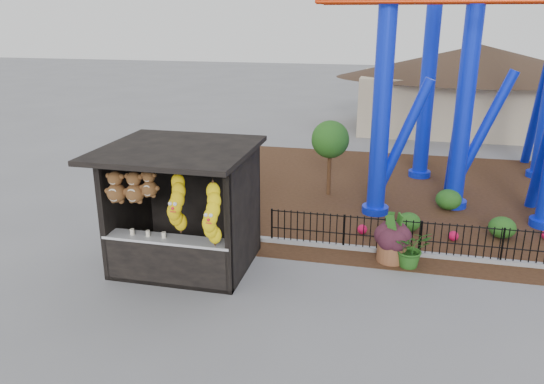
% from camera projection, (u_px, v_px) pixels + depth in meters
% --- Properties ---
extents(ground, '(120.00, 120.00, 0.00)m').
position_uv_depth(ground, '(293.00, 300.00, 11.83)').
color(ground, slate).
rests_on(ground, ground).
extents(mulch_bed, '(18.00, 12.00, 0.02)m').
position_uv_depth(mulch_bed, '(451.00, 199.00, 18.34)').
color(mulch_bed, '#331E11').
rests_on(mulch_bed, ground).
extents(curb, '(18.00, 0.18, 0.12)m').
position_uv_depth(curb, '(467.00, 259.00, 13.71)').
color(curb, gray).
rests_on(curb, ground).
extents(prize_booth, '(3.50, 3.40, 3.12)m').
position_uv_depth(prize_booth, '(180.00, 212.00, 12.84)').
color(prize_booth, black).
rests_on(prize_booth, ground).
extents(picket_fence, '(12.20, 0.06, 1.00)m').
position_uv_depth(picket_fence, '(507.00, 246.00, 13.38)').
color(picket_fence, black).
rests_on(picket_fence, ground).
extents(roller_coaster, '(11.00, 6.37, 10.82)m').
position_uv_depth(roller_coaster, '(511.00, 2.00, 16.27)').
color(roller_coaster, '#0D26E8').
rests_on(roller_coaster, ground).
extents(terracotta_planter, '(0.79, 0.79, 0.58)m').
position_uv_depth(terracotta_planter, '(392.00, 251.00, 13.64)').
color(terracotta_planter, brown).
rests_on(terracotta_planter, ground).
extents(planter_foliage, '(0.70, 0.70, 0.64)m').
position_uv_depth(planter_foliage, '(393.00, 229.00, 13.45)').
color(planter_foliage, '#33141F').
rests_on(planter_foliage, terracotta_planter).
extents(potted_plant, '(1.13, 1.06, 1.03)m').
position_uv_depth(potted_plant, '(411.00, 248.00, 13.27)').
color(potted_plant, '#174D16').
rests_on(potted_plant, ground).
extents(landscaping, '(7.60, 3.65, 0.66)m').
position_uv_depth(landscaping, '(485.00, 218.00, 15.84)').
color(landscaping, '#1F4D16').
rests_on(landscaping, mulch_bed).
extents(pavilion, '(15.00, 15.00, 4.80)m').
position_uv_depth(pavilion, '(478.00, 74.00, 28.02)').
color(pavilion, '#BFAD8C').
rests_on(pavilion, ground).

